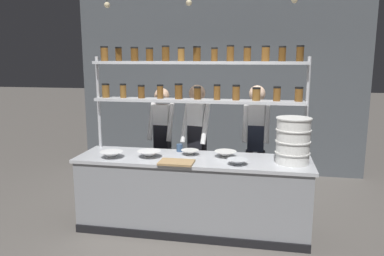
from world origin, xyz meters
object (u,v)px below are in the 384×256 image
(chef_right, at_px, (256,138))
(prep_bowl_center_front, at_px, (190,152))
(chef_left, at_px, (162,137))
(cutting_board, at_px, (176,162))
(spice_shelf_unit, at_px, (197,83))
(prep_bowl_far_left, at_px, (149,154))
(serving_cup_front, at_px, (180,148))
(prep_bowl_center_back, at_px, (237,162))
(chef_center, at_px, (197,139))
(container_stack, at_px, (293,141))
(prep_bowl_near_left, at_px, (111,155))
(prep_bowl_near_right, at_px, (225,154))

(chef_right, relative_size, prep_bowl_center_front, 7.79)
(chef_left, distance_m, cutting_board, 1.20)
(spice_shelf_unit, xyz_separation_m, prep_bowl_far_left, (-0.53, -0.40, -0.84))
(serving_cup_front, bearing_deg, prep_bowl_center_back, -31.37)
(prep_bowl_center_front, bearing_deg, chef_center, 88.94)
(container_stack, distance_m, prep_bowl_near_left, 2.16)
(prep_bowl_far_left, bearing_deg, spice_shelf_unit, 37.36)
(spice_shelf_unit, distance_m, prep_bowl_center_back, 1.15)
(spice_shelf_unit, xyz_separation_m, cutting_board, (-0.14, -0.60, -0.87))
(prep_bowl_near_left, relative_size, prep_bowl_center_front, 1.26)
(container_stack, bearing_deg, serving_cup_front, 168.23)
(prep_bowl_near_left, bearing_deg, spice_shelf_unit, 27.71)
(prep_bowl_near_left, distance_m, prep_bowl_center_front, 0.96)
(chef_left, height_order, prep_bowl_center_back, chef_left)
(spice_shelf_unit, height_order, container_stack, spice_shelf_unit)
(chef_center, relative_size, chef_right, 1.01)
(spice_shelf_unit, relative_size, prep_bowl_near_left, 9.66)
(prep_bowl_near_left, bearing_deg, container_stack, 4.43)
(chef_right, xyz_separation_m, prep_bowl_near_right, (-0.35, -0.72, -0.06))
(container_stack, height_order, prep_bowl_center_back, container_stack)
(prep_bowl_near_left, xyz_separation_m, prep_bowl_center_front, (0.91, 0.31, -0.01))
(prep_bowl_center_back, height_order, prep_bowl_far_left, prep_bowl_far_left)
(chef_left, bearing_deg, chef_right, 4.22)
(chef_center, distance_m, prep_bowl_near_right, 0.66)
(chef_center, height_order, prep_bowl_near_left, chef_center)
(chef_center, height_order, cutting_board, chef_center)
(container_stack, height_order, prep_bowl_near_right, container_stack)
(prep_bowl_far_left, bearing_deg, chef_left, 94.88)
(chef_center, height_order, prep_bowl_center_front, chef_center)
(container_stack, relative_size, prep_bowl_far_left, 1.82)
(chef_left, height_order, chef_right, chef_right)
(spice_shelf_unit, bearing_deg, prep_bowl_center_back, -43.59)
(prep_bowl_near_left, distance_m, prep_bowl_near_right, 1.39)
(container_stack, xyz_separation_m, serving_cup_front, (-1.40, 0.29, -0.22))
(prep_bowl_near_left, relative_size, prep_bowl_center_back, 1.20)
(cutting_board, distance_m, prep_bowl_center_front, 0.41)
(cutting_board, bearing_deg, container_stack, 11.15)
(chef_left, height_order, prep_bowl_near_right, chef_left)
(cutting_board, bearing_deg, serving_cup_front, 98.91)
(chef_left, xyz_separation_m, prep_bowl_near_left, (-0.37, -1.01, -0.02))
(prep_bowl_center_back, bearing_deg, chef_right, 79.78)
(chef_center, height_order, prep_bowl_near_right, chef_center)
(chef_right, xyz_separation_m, container_stack, (0.43, -0.84, 0.17))
(prep_bowl_center_front, xyz_separation_m, prep_bowl_near_right, (0.45, -0.02, 0.01))
(prep_bowl_near_left, xyz_separation_m, prep_bowl_far_left, (0.44, 0.11, 0.00))
(container_stack, distance_m, prep_bowl_far_left, 1.72)
(chef_left, bearing_deg, serving_cup_front, -51.05)
(prep_bowl_near_right, bearing_deg, cutting_board, -144.18)
(chef_center, bearing_deg, container_stack, -14.35)
(chef_right, relative_size, prep_bowl_center_back, 7.41)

